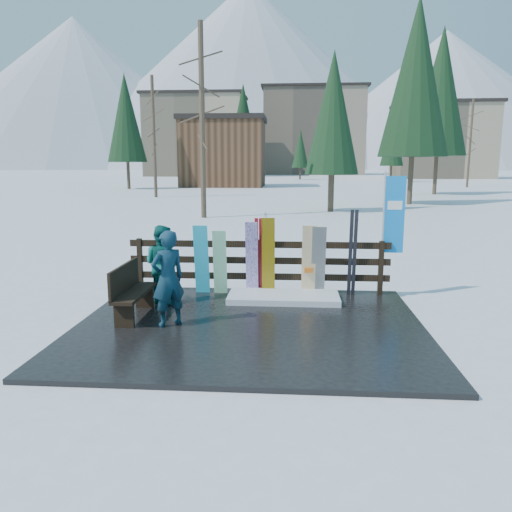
# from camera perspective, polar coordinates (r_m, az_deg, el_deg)

# --- Properties ---
(ground) EXTENTS (700.00, 700.00, 0.00)m
(ground) POSITION_cam_1_polar(r_m,az_deg,el_deg) (8.79, -0.73, -8.26)
(ground) COLOR white
(ground) RESTS_ON ground
(deck) EXTENTS (6.00, 5.00, 0.08)m
(deck) POSITION_cam_1_polar(r_m,az_deg,el_deg) (8.78, -0.73, -8.01)
(deck) COLOR black
(deck) RESTS_ON ground
(fence) EXTENTS (5.60, 0.10, 1.15)m
(fence) POSITION_cam_1_polar(r_m,az_deg,el_deg) (10.72, 0.27, -0.73)
(fence) COLOR black
(fence) RESTS_ON deck
(snow_patch) EXTENTS (2.25, 1.00, 0.12)m
(snow_patch) POSITION_cam_1_polar(r_m,az_deg,el_deg) (10.25, 3.16, -4.71)
(snow_patch) COLOR white
(snow_patch) RESTS_ON deck
(bench) EXTENTS (0.41, 1.50, 0.97)m
(bench) POSITION_cam_1_polar(r_m,az_deg,el_deg) (9.30, -14.17, -3.72)
(bench) COLOR black
(bench) RESTS_ON deck
(snowboard_0) EXTENTS (0.31, 0.26, 1.49)m
(snowboard_0) POSITION_cam_1_polar(r_m,az_deg,el_deg) (10.64, -6.25, -0.41)
(snowboard_0) COLOR #26C3EA
(snowboard_0) RESTS_ON deck
(snowboard_1) EXTENTS (0.29, 0.22, 1.38)m
(snowboard_1) POSITION_cam_1_polar(r_m,az_deg,el_deg) (10.59, -4.15, -0.73)
(snowboard_1) COLOR white
(snowboard_1) RESTS_ON deck
(snowboard_2) EXTENTS (0.27, 0.24, 1.66)m
(snowboard_2) POSITION_cam_1_polar(r_m,az_deg,el_deg) (10.46, 1.41, -0.07)
(snowboard_2) COLOR #F1BA04
(snowboard_2) RESTS_ON deck
(snowboard_3) EXTENTS (0.26, 0.31, 1.57)m
(snowboard_3) POSITION_cam_1_polar(r_m,az_deg,el_deg) (10.49, -0.48, -0.27)
(snowboard_3) COLOR white
(snowboard_3) RESTS_ON deck
(snowboard_4) EXTENTS (0.29, 0.35, 1.49)m
(snowboard_4) POSITION_cam_1_polar(r_m,az_deg,el_deg) (10.48, 7.15, -0.60)
(snowboard_4) COLOR black
(snowboard_4) RESTS_ON deck
(snowboard_5) EXTENTS (0.29, 0.30, 1.51)m
(snowboard_5) POSITION_cam_1_polar(r_m,az_deg,el_deg) (10.47, 6.05, -0.53)
(snowboard_5) COLOR white
(snowboard_5) RESTS_ON deck
(ski_pair_a) EXTENTS (0.16, 0.25, 1.64)m
(ski_pair_a) POSITION_cam_1_polar(r_m,az_deg,el_deg) (10.54, 0.33, -0.02)
(ski_pair_a) COLOR maroon
(ski_pair_a) RESTS_ON deck
(ski_pair_b) EXTENTS (0.17, 0.21, 1.83)m
(ski_pair_b) POSITION_cam_1_polar(r_m,az_deg,el_deg) (10.58, 10.98, 0.34)
(ski_pair_b) COLOR black
(ski_pair_b) RESTS_ON deck
(rental_flag) EXTENTS (0.45, 0.04, 2.60)m
(rental_flag) POSITION_cam_1_polar(r_m,az_deg,el_deg) (10.80, 15.24, 4.07)
(rental_flag) COLOR silver
(rental_flag) RESTS_ON deck
(person_front) EXTENTS (0.72, 0.69, 1.65)m
(person_front) POSITION_cam_1_polar(r_m,az_deg,el_deg) (8.62, -10.03, -2.54)
(person_front) COLOR #174852
(person_front) RESTS_ON deck
(person_back) EXTENTS (0.93, 0.84, 1.56)m
(person_back) POSITION_cam_1_polar(r_m,az_deg,el_deg) (10.09, -10.69, -0.91)
(person_back) COLOR #0E5E57
(person_back) RESTS_ON deck
(resort_buildings) EXTENTS (73.00, 87.60, 22.60)m
(resort_buildings) POSITION_cam_1_polar(r_m,az_deg,el_deg) (123.90, 4.46, 13.69)
(resort_buildings) COLOR tan
(resort_buildings) RESTS_ON ground
(trees) EXTENTS (42.32, 68.68, 14.27)m
(trees) POSITION_cam_1_polar(r_m,az_deg,el_deg) (55.03, 7.06, 13.94)
(trees) COLOR #382B1E
(trees) RESTS_ON ground
(mountains) EXTENTS (520.00, 260.00, 120.00)m
(mountains) POSITION_cam_1_polar(r_m,az_deg,el_deg) (340.21, 2.39, 18.48)
(mountains) COLOR white
(mountains) RESTS_ON ground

